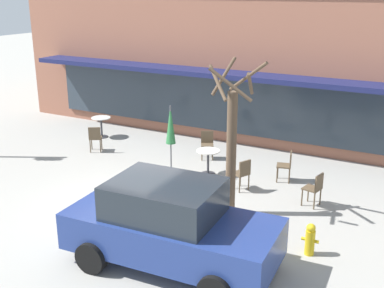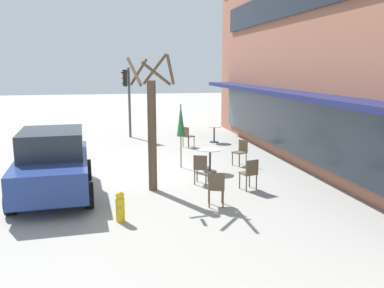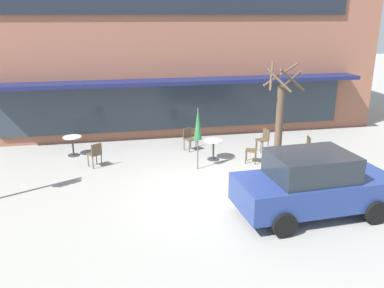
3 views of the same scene
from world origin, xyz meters
name	(u,v)px [view 1 (image 1 of 3)]	position (x,y,z in m)	size (l,w,h in m)	color
ground_plane	(133,205)	(0.00, 0.00, 0.00)	(80.00, 80.00, 0.00)	#9E9B93
building_facade	(271,22)	(0.00, 9.97, 3.98)	(18.58, 9.10, 7.97)	#935B47
cafe_table_near_wall	(208,158)	(0.76, 2.81, 0.52)	(0.70, 0.70, 0.76)	#333338
cafe_table_streetside	(101,124)	(-4.41, 4.30, 0.52)	(0.70, 0.70, 0.76)	#333338
patio_umbrella_green_folded	(171,125)	(-0.01, 1.97, 1.63)	(0.28, 0.28, 2.20)	#4C4C51
cafe_chair_0	(315,187)	(4.12, 2.13, 0.53)	(0.47, 0.47, 0.89)	brown
cafe_chair_1	(207,143)	(0.08, 4.11, 0.53)	(0.54, 0.54, 0.89)	brown
cafe_chair_2	(287,164)	(2.97, 3.41, 0.53)	(0.49, 0.49, 0.89)	brown
cafe_chair_3	(242,172)	(2.11, 2.20, 0.53)	(0.53, 0.53, 0.89)	brown
cafe_chair_4	(95,137)	(-3.53, 2.87, 0.53)	(0.55, 0.55, 0.89)	brown
parked_sedan	(170,225)	(2.29, -1.94, 0.88)	(4.30, 2.21, 1.76)	navy
street_tree	(232,143)	(2.41, 0.74, 1.83)	(1.29, 1.34, 3.79)	brown
fire_hydrant	(310,239)	(4.65, -0.23, 0.35)	(0.36, 0.20, 0.71)	gold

